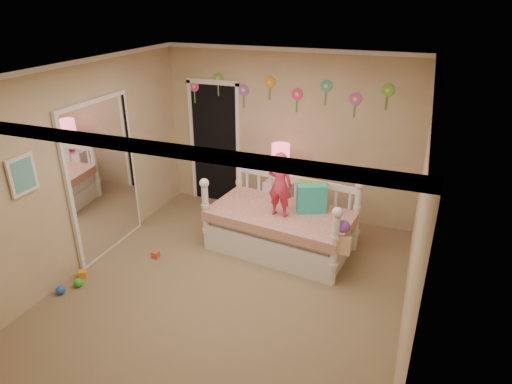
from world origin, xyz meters
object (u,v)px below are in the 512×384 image
at_px(nightstand, 279,203).
at_px(table_lamp, 280,157).
at_px(child, 280,184).
at_px(daybed, 281,215).

xyz_separation_m(nightstand, table_lamp, (0.00, 0.00, 0.74)).
height_order(child, nightstand, child).
distance_m(nightstand, table_lamp, 0.74).
bearing_deg(daybed, child, -76.35).
relative_size(child, nightstand, 1.26).
height_order(child, table_lamp, child).
distance_m(daybed, table_lamp, 0.95).
bearing_deg(table_lamp, nightstand, 180.00).
bearing_deg(nightstand, child, -63.78).
bearing_deg(daybed, table_lamp, 116.48).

